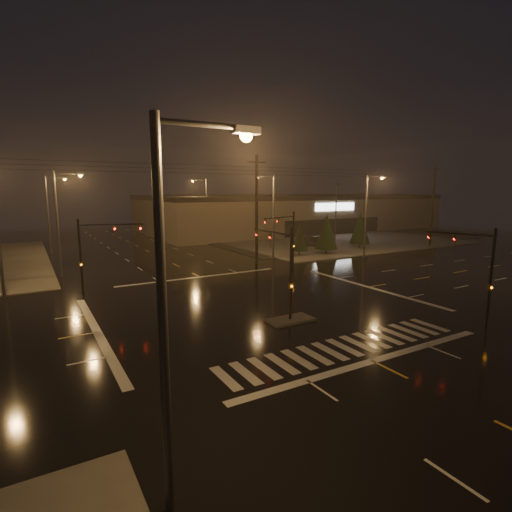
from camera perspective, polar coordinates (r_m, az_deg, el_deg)
The scene contains 24 objects.
ground at distance 29.11m, azimuth 0.35°, elevation -7.07°, with size 140.00×140.00×0.00m, color black.
sidewalk_ne at distance 70.28m, azimuth 9.06°, elevation 2.63°, with size 36.00×36.00×0.12m, color #413F3A.
median_island at distance 25.88m, azimuth 4.91°, elevation -9.07°, with size 3.00×1.60×0.15m, color #413F3A.
crosswalk at distance 22.26m, azimuth 12.48°, elevation -12.61°, with size 15.00×2.60×0.01m, color beige.
stop_bar_near at distance 20.96m, azimuth 16.29°, elevation -14.21°, with size 16.00×0.50×0.01m, color beige.
stop_bar_far at distance 38.70m, azimuth -7.95°, elevation -2.98°, with size 16.00×0.50×0.01m, color beige.
parking_lot at distance 72.07m, azimuth 13.16°, elevation 2.65°, with size 50.00×24.00×0.08m, color black.
retail_building at distance 85.68m, azimuth 4.96°, elevation 6.46°, with size 60.20×28.30×7.20m.
signal_mast_median at distance 25.71m, azimuth 3.84°, elevation -0.71°, with size 0.25×4.59×6.00m.
signal_mast_ne at distance 41.82m, azimuth 4.54°, elevation 3.27°, with size 4.84×1.86×6.00m.
signal_mast_nw at distance 34.79m, azimuth -22.17°, elevation 1.34°, with size 4.84×1.86×6.00m.
signal_mast_se at distance 28.64m, azimuth 29.08°, elevation -0.94°, with size 1.55×3.87×6.00m.
streetlight_0 at distance 9.84m, azimuth -11.55°, elevation -5.36°, with size 2.77×0.32×10.00m.
streetlight_1 at distance 42.22m, azimuth -26.15°, elevation 5.13°, with size 2.77×0.32×10.00m.
streetlight_2 at distance 58.18m, azimuth -27.33°, elevation 5.97°, with size 2.77×0.32×10.00m.
streetlight_3 at distance 47.46m, azimuth 2.21°, elevation 6.46°, with size 2.77×0.32×10.00m.
streetlight_4 at distance 65.23m, azimuth -7.30°, elevation 7.21°, with size 2.77×0.32×10.00m.
streetlight_6 at distance 50.55m, azimuth 15.69°, elevation 6.30°, with size 0.32×2.77×10.00m.
utility_pole_1 at distance 44.09m, azimuth 0.09°, elevation 6.66°, with size 2.20×0.32×12.00m.
utility_pole_2 at distance 64.60m, azimuth 23.92°, elevation 6.75°, with size 2.20×0.32×12.00m.
conifer_0 at distance 50.43m, azimuth 6.24°, elevation 2.66°, with size 2.13×2.13×4.02m.
conifer_1 at distance 52.25m, azimuth 10.07°, elevation 3.45°, with size 2.87×2.87×5.19m.
conifer_2 at distance 58.65m, azimuth 14.65°, elevation 3.92°, with size 2.85×2.85×5.16m.
car_parked at distance 59.07m, azimuth 8.43°, elevation 2.12°, with size 1.98×4.93×1.68m, color black.
Camera 1 is at (-14.17, -24.05, 8.29)m, focal length 28.00 mm.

